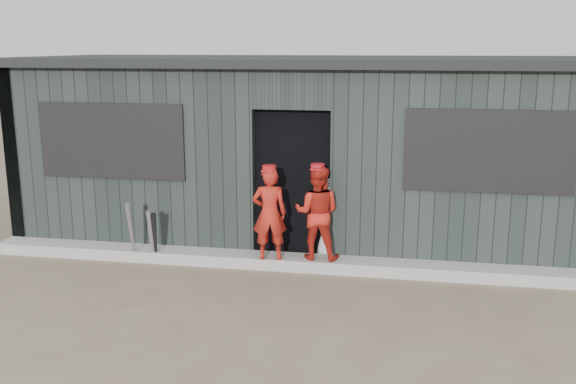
% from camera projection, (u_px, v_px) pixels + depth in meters
% --- Properties ---
extents(ground, '(80.00, 80.00, 0.00)m').
position_uv_depth(ground, '(256.00, 327.00, 6.48)').
color(ground, brown).
rests_on(ground, ground).
extents(curb, '(8.00, 0.36, 0.15)m').
position_uv_depth(curb, '(288.00, 262.00, 8.21)').
color(curb, gray).
rests_on(curb, ground).
extents(bat_left, '(0.12, 0.31, 0.85)m').
position_uv_depth(bat_left, '(132.00, 233.00, 8.25)').
color(bat_left, gray).
rests_on(bat_left, ground).
extents(bat_mid, '(0.07, 0.18, 0.73)m').
position_uv_depth(bat_mid, '(151.00, 237.00, 8.28)').
color(bat_mid, gray).
rests_on(bat_mid, ground).
extents(bat_right, '(0.13, 0.24, 0.70)m').
position_uv_depth(bat_right, '(155.00, 238.00, 8.29)').
color(bat_right, black).
rests_on(bat_right, ground).
extents(player_red_left, '(0.48, 0.36, 1.18)m').
position_uv_depth(player_red_left, '(269.00, 214.00, 7.97)').
color(player_red_left, '#A51F14').
rests_on(player_red_left, curb).
extents(player_red_right, '(0.59, 0.47, 1.19)m').
position_uv_depth(player_red_right, '(317.00, 213.00, 8.00)').
color(player_red_right, red).
rests_on(player_red_right, curb).
extents(player_grey_back, '(0.57, 0.40, 1.09)m').
position_uv_depth(player_grey_back, '(332.00, 221.00, 8.35)').
color(player_grey_back, silver).
rests_on(player_grey_back, ground).
extents(dugout, '(8.30, 3.30, 2.62)m').
position_uv_depth(dugout, '(308.00, 148.00, 9.55)').
color(dugout, black).
rests_on(dugout, ground).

